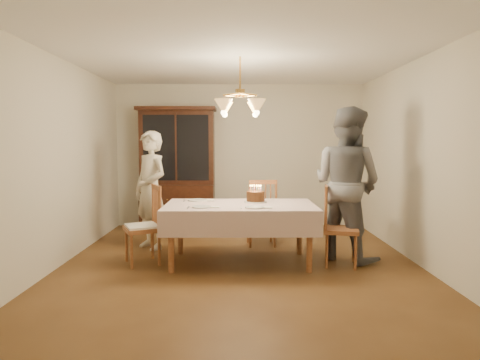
{
  "coord_description": "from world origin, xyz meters",
  "views": [
    {
      "loc": [
        -0.03,
        -5.39,
        1.54
      ],
      "look_at": [
        0.0,
        0.2,
        1.05
      ],
      "focal_mm": 32.0,
      "sensor_mm": 36.0,
      "label": 1
    }
  ],
  "objects_px": {
    "dining_table": "(240,210)",
    "china_hutch": "(178,171)",
    "chair_far_side": "(261,216)",
    "elderly_woman": "(151,190)",
    "birthday_cake": "(256,197)"
  },
  "relations": [
    {
      "from": "china_hutch",
      "to": "chair_far_side",
      "type": "distance_m",
      "value": 2.03
    },
    {
      "from": "chair_far_side",
      "to": "elderly_woman",
      "type": "xyz_separation_m",
      "value": [
        -1.61,
        -0.17,
        0.41
      ]
    },
    {
      "from": "china_hutch",
      "to": "birthday_cake",
      "type": "distance_m",
      "value": 2.46
    },
    {
      "from": "china_hutch",
      "to": "birthday_cake",
      "type": "height_order",
      "value": "china_hutch"
    },
    {
      "from": "chair_far_side",
      "to": "elderly_woman",
      "type": "bearing_deg",
      "value": -174.06
    },
    {
      "from": "dining_table",
      "to": "birthday_cake",
      "type": "height_order",
      "value": "birthday_cake"
    },
    {
      "from": "chair_far_side",
      "to": "birthday_cake",
      "type": "height_order",
      "value": "chair_far_side"
    },
    {
      "from": "dining_table",
      "to": "china_hutch",
      "type": "bearing_deg",
      "value": 116.14
    },
    {
      "from": "elderly_woman",
      "to": "birthday_cake",
      "type": "relative_size",
      "value": 5.7
    },
    {
      "from": "china_hutch",
      "to": "birthday_cake",
      "type": "relative_size",
      "value": 7.2
    },
    {
      "from": "china_hutch",
      "to": "elderly_woman",
      "type": "bearing_deg",
      "value": -97.12
    },
    {
      "from": "chair_far_side",
      "to": "elderly_woman",
      "type": "relative_size",
      "value": 0.59
    },
    {
      "from": "elderly_woman",
      "to": "birthday_cake",
      "type": "bearing_deg",
      "value": 23.03
    },
    {
      "from": "chair_far_side",
      "to": "birthday_cake",
      "type": "distance_m",
      "value": 0.86
    },
    {
      "from": "dining_table",
      "to": "china_hutch",
      "type": "distance_m",
      "value": 2.54
    }
  ]
}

